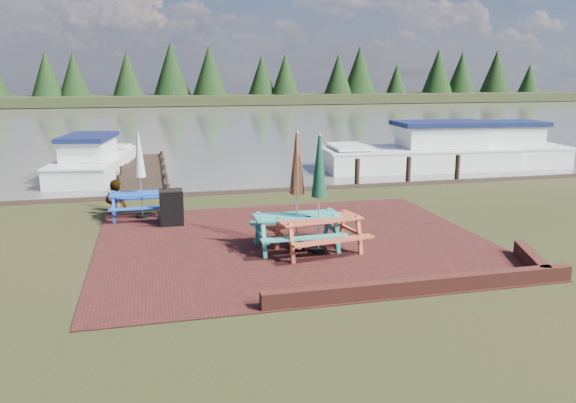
{
  "coord_description": "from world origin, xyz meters",
  "views": [
    {
      "loc": [
        -3.13,
        -11.22,
        3.87
      ],
      "look_at": [
        -0.15,
        0.98,
        1.0
      ],
      "focal_mm": 35.0,
      "sensor_mm": 36.0,
      "label": 1
    }
  ],
  "objects_px": {
    "chalkboard": "(172,208)",
    "boat_far": "(489,152)",
    "boat_near": "(422,154)",
    "picnic_table_teal": "(297,210)",
    "boat_jetty": "(94,162)",
    "picnic_table_red": "(319,213)",
    "jetty": "(143,171)",
    "person": "(115,180)",
    "picnic_table_blue": "(141,189)"
  },
  "relations": [
    {
      "from": "picnic_table_blue",
      "to": "boat_jetty",
      "type": "bearing_deg",
      "value": 102.79
    },
    {
      "from": "jetty",
      "to": "person",
      "type": "bearing_deg",
      "value": -96.62
    },
    {
      "from": "boat_jetty",
      "to": "person",
      "type": "bearing_deg",
      "value": -71.27
    },
    {
      "from": "chalkboard",
      "to": "boat_far",
      "type": "distance_m",
      "value": 16.07
    },
    {
      "from": "boat_jetty",
      "to": "boat_near",
      "type": "bearing_deg",
      "value": 2.66
    },
    {
      "from": "boat_jetty",
      "to": "boat_near",
      "type": "xyz_separation_m",
      "value": [
        13.69,
        -1.53,
        0.1
      ]
    },
    {
      "from": "jetty",
      "to": "person",
      "type": "xyz_separation_m",
      "value": [
        -0.7,
        -6.04,
        0.79
      ]
    },
    {
      "from": "picnic_table_red",
      "to": "chalkboard",
      "type": "relative_size",
      "value": 2.69
    },
    {
      "from": "picnic_table_blue",
      "to": "chalkboard",
      "type": "xyz_separation_m",
      "value": [
        0.75,
        -1.12,
        -0.32
      ]
    },
    {
      "from": "person",
      "to": "boat_jetty",
      "type": "bearing_deg",
      "value": -60.15
    },
    {
      "from": "boat_jetty",
      "to": "boat_near",
      "type": "relative_size",
      "value": 0.8
    },
    {
      "from": "chalkboard",
      "to": "boat_jetty",
      "type": "relative_size",
      "value": 0.14
    },
    {
      "from": "picnic_table_red",
      "to": "chalkboard",
      "type": "xyz_separation_m",
      "value": [
        -3.05,
        2.95,
        -0.41
      ]
    },
    {
      "from": "picnic_table_blue",
      "to": "chalkboard",
      "type": "relative_size",
      "value": 2.42
    },
    {
      "from": "picnic_table_teal",
      "to": "boat_near",
      "type": "bearing_deg",
      "value": 51.81
    },
    {
      "from": "chalkboard",
      "to": "boat_far",
      "type": "bearing_deg",
      "value": 29.44
    },
    {
      "from": "chalkboard",
      "to": "boat_near",
      "type": "xyz_separation_m",
      "value": [
        10.98,
        7.77,
        -0.03
      ]
    },
    {
      "from": "picnic_table_blue",
      "to": "jetty",
      "type": "xyz_separation_m",
      "value": [
        -0.03,
        7.05,
        -0.7
      ]
    },
    {
      "from": "chalkboard",
      "to": "boat_far",
      "type": "relative_size",
      "value": 0.13
    },
    {
      "from": "jetty",
      "to": "picnic_table_blue",
      "type": "bearing_deg",
      "value": -89.77
    },
    {
      "from": "picnic_table_teal",
      "to": "picnic_table_blue",
      "type": "height_order",
      "value": "picnic_table_teal"
    },
    {
      "from": "boat_near",
      "to": "boat_far",
      "type": "distance_m",
      "value": 3.18
    },
    {
      "from": "picnic_table_teal",
      "to": "chalkboard",
      "type": "distance_m",
      "value": 3.75
    },
    {
      "from": "picnic_table_red",
      "to": "chalkboard",
      "type": "height_order",
      "value": "picnic_table_red"
    },
    {
      "from": "chalkboard",
      "to": "jetty",
      "type": "xyz_separation_m",
      "value": [
        -0.78,
        8.17,
        -0.38
      ]
    },
    {
      "from": "boat_jetty",
      "to": "picnic_table_teal",
      "type": "bearing_deg",
      "value": -56.78
    },
    {
      "from": "picnic_table_blue",
      "to": "boat_jetty",
      "type": "relative_size",
      "value": 0.34
    },
    {
      "from": "picnic_table_teal",
      "to": "boat_jetty",
      "type": "xyz_separation_m",
      "value": [
        -5.36,
        11.92,
        -0.55
      ]
    },
    {
      "from": "chalkboard",
      "to": "boat_jetty",
      "type": "distance_m",
      "value": 9.69
    },
    {
      "from": "chalkboard",
      "to": "boat_near",
      "type": "bearing_deg",
      "value": 36.43
    },
    {
      "from": "boat_jetty",
      "to": "picnic_table_blue",
      "type": "bearing_deg",
      "value": -67.51
    },
    {
      "from": "picnic_table_blue",
      "to": "chalkboard",
      "type": "bearing_deg",
      "value": -56.8
    },
    {
      "from": "picnic_table_blue",
      "to": "boat_jetty",
      "type": "distance_m",
      "value": 8.42
    },
    {
      "from": "boat_near",
      "to": "person",
      "type": "height_order",
      "value": "boat_near"
    },
    {
      "from": "jetty",
      "to": "boat_near",
      "type": "xyz_separation_m",
      "value": [
        11.76,
        -0.4,
        0.36
      ]
    },
    {
      "from": "person",
      "to": "picnic_table_teal",
      "type": "bearing_deg",
      "value": 151.15
    },
    {
      "from": "picnic_table_teal",
      "to": "person",
      "type": "relative_size",
      "value": 1.45
    },
    {
      "from": "picnic_table_red",
      "to": "jetty",
      "type": "distance_m",
      "value": 11.79
    },
    {
      "from": "person",
      "to": "boat_near",
      "type": "bearing_deg",
      "value": -135.49
    },
    {
      "from": "picnic_table_red",
      "to": "picnic_table_blue",
      "type": "relative_size",
      "value": 1.11
    },
    {
      "from": "picnic_table_teal",
      "to": "picnic_table_blue",
      "type": "relative_size",
      "value": 1.13
    },
    {
      "from": "picnic_table_red",
      "to": "boat_jetty",
      "type": "relative_size",
      "value": 0.38
    },
    {
      "from": "chalkboard",
      "to": "boat_far",
      "type": "xyz_separation_m",
      "value": [
        14.15,
        7.62,
        -0.04
      ]
    },
    {
      "from": "boat_jetty",
      "to": "boat_far",
      "type": "relative_size",
      "value": 0.94
    },
    {
      "from": "picnic_table_teal",
      "to": "person",
      "type": "height_order",
      "value": "picnic_table_teal"
    },
    {
      "from": "boat_near",
      "to": "person",
      "type": "distance_m",
      "value": 13.69
    },
    {
      "from": "picnic_table_blue",
      "to": "jetty",
      "type": "distance_m",
      "value": 7.08
    },
    {
      "from": "picnic_table_blue",
      "to": "person",
      "type": "relative_size",
      "value": 1.29
    },
    {
      "from": "boat_jetty",
      "to": "boat_far",
      "type": "xyz_separation_m",
      "value": [
        16.86,
        -1.68,
        0.09
      ]
    },
    {
      "from": "picnic_table_red",
      "to": "boat_far",
      "type": "height_order",
      "value": "picnic_table_red"
    }
  ]
}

